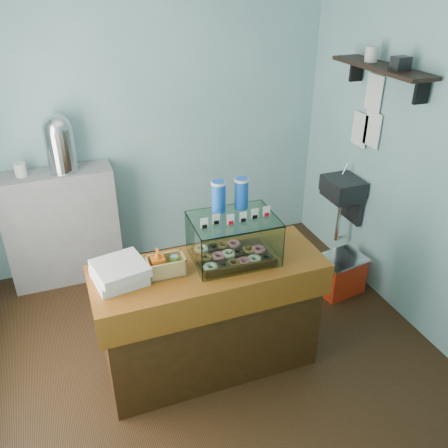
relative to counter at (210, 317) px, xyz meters
name	(u,v)px	position (x,y,z in m)	size (l,w,h in m)	color
ground	(201,342)	(0.00, 0.25, -0.46)	(3.50, 3.50, 0.00)	black
room_shell	(198,139)	(0.03, 0.26, 1.25)	(3.54, 3.04, 2.82)	#76A5AC
counter	(210,317)	(0.00, 0.00, 0.00)	(1.60, 0.60, 0.90)	#3F210C
back_shelf	(63,227)	(-0.90, 1.57, 0.09)	(1.00, 0.32, 1.10)	gray
display_case	(232,236)	(0.19, 0.06, 0.61)	(0.59, 0.44, 0.53)	#371F10
condiment_crate	(164,265)	(-0.30, 0.01, 0.51)	(0.25, 0.16, 0.20)	tan
pastry_boxes	(120,272)	(-0.59, 0.05, 0.50)	(0.37, 0.37, 0.12)	silver
coffee_urn	(59,142)	(-0.80, 1.57, 0.91)	(0.27, 0.27, 0.51)	silver
red_cooler	(340,274)	(1.42, 0.46, -0.28)	(0.46, 0.37, 0.36)	red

